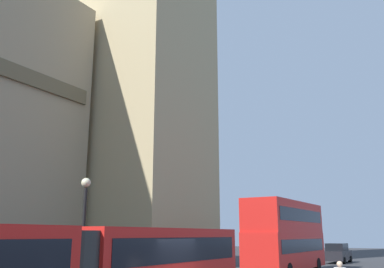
% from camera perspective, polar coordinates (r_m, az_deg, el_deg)
% --- Properties ---
extents(articulated_bus, '(18.46, 2.54, 2.90)m').
position_cam_1_polar(articulated_bus, '(13.47, -17.50, -16.88)').
color(articulated_bus, red).
rests_on(articulated_bus, ground_plane).
extents(double_decker_bus, '(10.11, 2.54, 4.90)m').
position_cam_1_polar(double_decker_bus, '(30.64, 12.77, -13.20)').
color(double_decker_bus, red).
rests_on(double_decker_bus, ground_plane).
extents(sedan_lead, '(4.40, 1.86, 1.85)m').
position_cam_1_polar(sedan_lead, '(44.45, 19.33, -15.14)').
color(sedan_lead, black).
rests_on(sedan_lead, ground_plane).
extents(street_lamp, '(0.44, 0.44, 5.27)m').
position_cam_1_polar(street_lamp, '(20.27, -14.64, -12.06)').
color(street_lamp, black).
rests_on(street_lamp, ground_plane).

